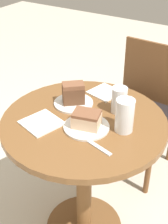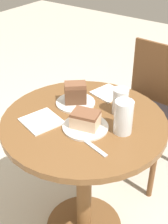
% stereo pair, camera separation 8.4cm
% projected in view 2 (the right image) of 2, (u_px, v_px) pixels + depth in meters
% --- Properties ---
extents(table, '(0.77, 0.77, 0.78)m').
position_uv_depth(table, '(84.00, 155.00, 1.54)').
color(table, brown).
rests_on(table, ground_plane).
extents(chair, '(0.49, 0.46, 0.87)m').
position_uv_depth(chair, '(149.00, 108.00, 2.09)').
color(chair, brown).
rests_on(chair, ground_plane).
extents(plate_near, '(0.20, 0.20, 0.01)m').
position_uv_depth(plate_near, '(85.00, 127.00, 1.37)').
color(plate_near, silver).
rests_on(plate_near, table).
extents(plate_far, '(0.19, 0.19, 0.01)m').
position_uv_depth(plate_far, '(76.00, 103.00, 1.54)').
color(plate_far, silver).
rests_on(plate_far, table).
extents(cake_slice_near, '(0.14, 0.11, 0.07)m').
position_uv_depth(cake_slice_near, '(85.00, 119.00, 1.35)').
color(cake_slice_near, beige).
rests_on(cake_slice_near, plate_near).
extents(cake_slice_far, '(0.12, 0.12, 0.10)m').
position_uv_depth(cake_slice_far, '(75.00, 93.00, 1.51)').
color(cake_slice_far, brown).
rests_on(cake_slice_far, plate_far).
extents(glass_lemonade, '(0.08, 0.08, 0.15)m').
position_uv_depth(glass_lemonade, '(123.00, 118.00, 1.31)').
color(glass_lemonade, beige).
rests_on(glass_lemonade, table).
extents(glass_water, '(0.07, 0.07, 0.13)m').
position_uv_depth(glass_water, '(120.00, 103.00, 1.44)').
color(glass_water, silver).
rests_on(glass_water, table).
extents(napkin_stack, '(0.20, 0.20, 0.01)m').
position_uv_depth(napkin_stack, '(42.00, 121.00, 1.41)').
color(napkin_stack, white).
rests_on(napkin_stack, table).
extents(fork, '(0.17, 0.06, 0.00)m').
position_uv_depth(fork, '(92.00, 145.00, 1.27)').
color(fork, silver).
rests_on(fork, table).
extents(napkin_side, '(0.17, 0.17, 0.01)m').
position_uv_depth(napkin_side, '(108.00, 93.00, 1.62)').
color(napkin_side, white).
rests_on(napkin_side, table).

